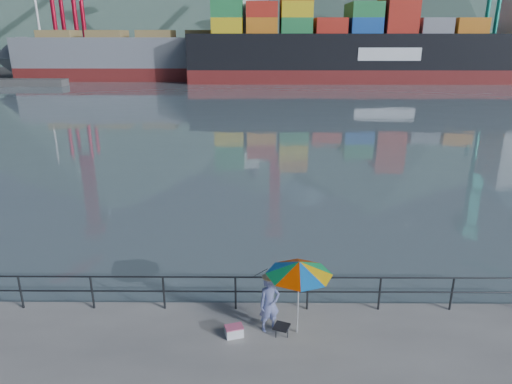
# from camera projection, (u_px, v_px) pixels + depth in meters

# --- Properties ---
(harbor_water) EXTENTS (500.00, 280.00, 0.00)m
(harbor_water) POSITION_uv_depth(u_px,v_px,m) (254.00, 62.00, 134.18)
(harbor_water) COLOR slate
(harbor_water) RESTS_ON ground
(far_dock) EXTENTS (200.00, 40.00, 0.40)m
(far_dock) POSITION_uv_depth(u_px,v_px,m) (298.00, 71.00, 99.12)
(far_dock) COLOR #514F4C
(far_dock) RESTS_ON ground
(guardrail) EXTENTS (22.00, 0.06, 1.03)m
(guardrail) POSITION_uv_depth(u_px,v_px,m) (200.00, 292.00, 12.67)
(guardrail) COLOR #2D3033
(guardrail) RESTS_ON ground
(container_stacks) EXTENTS (58.00, 8.40, 7.80)m
(container_stacks) POSITION_uv_depth(u_px,v_px,m) (415.00, 56.00, 98.73)
(container_stacks) COLOR orange
(container_stacks) RESTS_ON ground
(fisherman) EXTENTS (0.64, 0.53, 1.51)m
(fisherman) POSITION_uv_depth(u_px,v_px,m) (269.00, 304.00, 11.69)
(fisherman) COLOR navy
(fisherman) RESTS_ON ground
(beach_umbrella) EXTENTS (1.73, 1.73, 2.04)m
(beach_umbrella) POSITION_uv_depth(u_px,v_px,m) (299.00, 268.00, 11.20)
(beach_umbrella) COLOR white
(beach_umbrella) RESTS_ON ground
(folding_stool) EXTENTS (0.49, 0.49, 0.25)m
(folding_stool) POSITION_uv_depth(u_px,v_px,m) (282.00, 330.00, 11.70)
(folding_stool) COLOR black
(folding_stool) RESTS_ON ground
(cooler_bag) EXTENTS (0.50, 0.41, 0.25)m
(cooler_bag) POSITION_uv_depth(u_px,v_px,m) (234.00, 332.00, 11.62)
(cooler_bag) COLOR silver
(cooler_bag) RESTS_ON ground
(fishing_rod) EXTENTS (0.43, 1.57, 1.14)m
(fishing_rod) POSITION_uv_depth(u_px,v_px,m) (260.00, 301.00, 13.22)
(fishing_rod) COLOR black
(fishing_rod) RESTS_ON ground
(bulk_carrier) EXTENTS (47.86, 8.28, 14.50)m
(bulk_carrier) POSITION_uv_depth(u_px,v_px,m) (167.00, 54.00, 80.66)
(bulk_carrier) COLOR maroon
(bulk_carrier) RESTS_ON ground
(container_ship) EXTENTS (64.72, 10.79, 18.10)m
(container_ship) POSITION_uv_depth(u_px,v_px,m) (392.00, 45.00, 76.91)
(container_ship) COLOR maroon
(container_ship) RESTS_ON ground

